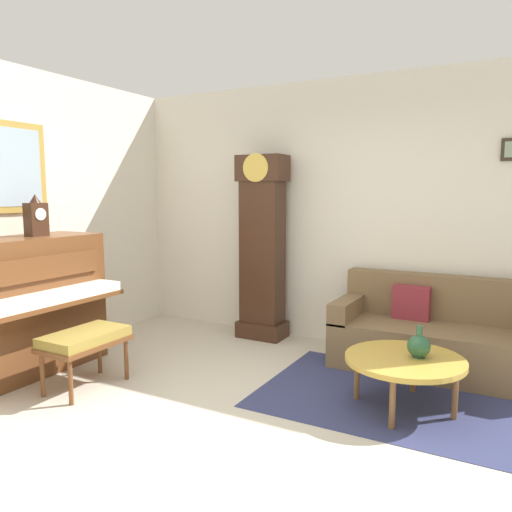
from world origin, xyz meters
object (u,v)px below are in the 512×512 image
mantel_clock (36,217)px  piano_bench (85,340)px  coffee_table (405,361)px  green_jug (419,346)px  couch (441,336)px  grandfather_clock (262,252)px  piano (22,306)px

mantel_clock → piano_bench: bearing=-13.2°
coffee_table → green_jug: bearing=29.5°
couch → mantel_clock: size_ratio=5.00×
piano_bench → green_jug: (2.50, 0.90, 0.08)m
piano_bench → couch: bearing=36.4°
grandfather_clock → coffee_table: grandfather_clock is taller
couch → mantel_clock: 3.84m
piano → coffee_table: (3.16, 0.86, -0.25)m
grandfather_clock → couch: size_ratio=1.07×
mantel_clock → green_jug: 3.45m
grandfather_clock → mantel_clock: size_ratio=5.34×
piano_bench → piano: bearing=-178.8°
grandfather_clock → green_jug: grandfather_clock is taller
couch → piano: bearing=-150.3°
couch → mantel_clock: mantel_clock is taller
mantel_clock → coffee_table: bearing=12.0°
couch → coffee_table: 1.02m
piano_bench → grandfather_clock: grandfather_clock is taller
piano_bench → green_jug: green_jug is taller
coffee_table → mantel_clock: mantel_clock is taller
couch → green_jug: bearing=-91.9°
piano_bench → couch: couch is taller
couch → coffee_table: couch is taller
piano → couch: 3.79m
grandfather_clock → couch: (1.92, -0.13, -0.65)m
piano → couch: piano is taller
piano → grandfather_clock: (1.36, 2.01, 0.35)m
green_jug → grandfather_clock: bearing=150.0°
piano → grandfather_clock: bearing=55.9°
piano_bench → coffee_table: size_ratio=0.80×
couch → mantel_clock: bearing=-152.8°
piano_bench → coffee_table: piano_bench is taller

